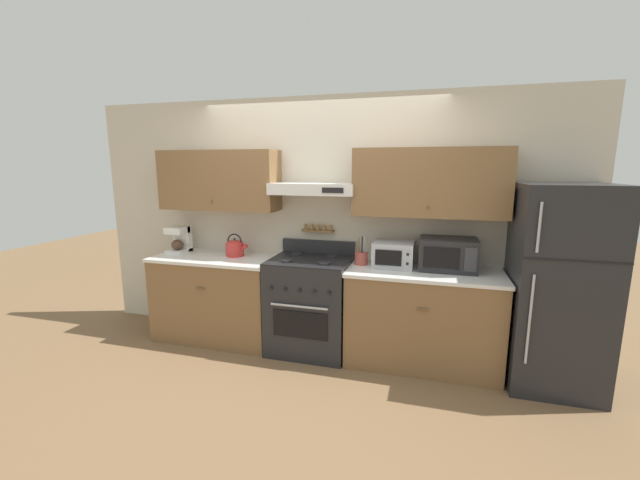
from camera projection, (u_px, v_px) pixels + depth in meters
ground_plane at (300, 363)px, 3.74m from camera, size 16.00×16.00×0.00m
wall_back at (320, 208)px, 4.05m from camera, size 5.20×0.46×2.55m
counter_left at (218, 297)px, 4.25m from camera, size 1.32×0.66×0.91m
counter_right at (422, 318)px, 3.68m from camera, size 1.41×0.66×0.91m
stove_range at (310, 304)px, 3.95m from camera, size 0.78×0.68×1.09m
refrigerator at (557, 287)px, 3.27m from camera, size 0.72×0.73×1.72m
tea_kettle at (235, 247)px, 4.18m from camera, size 0.25×0.19×0.24m
coffee_maker at (180, 239)px, 4.38m from camera, size 0.20×0.24×0.29m
microwave at (448, 254)px, 3.61m from camera, size 0.51×0.36×0.30m
utensil_crock at (361, 258)px, 3.82m from camera, size 0.13×0.13×0.28m
toaster_oven at (393, 254)px, 3.73m from camera, size 0.38×0.33×0.24m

